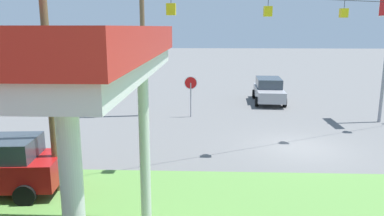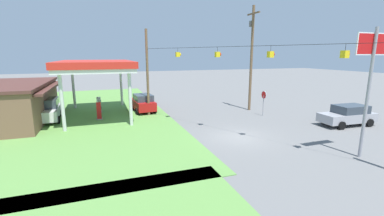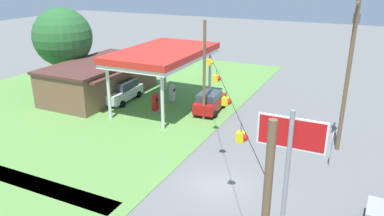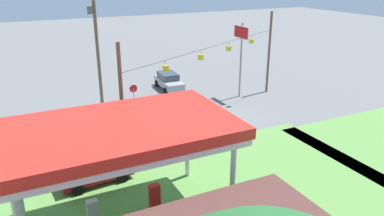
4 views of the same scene
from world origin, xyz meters
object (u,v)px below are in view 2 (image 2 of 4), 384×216
utility_pole_main (251,54)px  car_at_pumps_rear (48,110)px  car_on_crossroad (348,115)px  fuel_pump_near (99,111)px  car_at_pumps_front (143,103)px  fuel_pump_far (99,105)px  stop_sign_roadside (264,98)px  stop_sign_overhead (371,65)px  gas_station_canopy (96,66)px  gas_station_store (10,103)px

utility_pole_main → car_at_pumps_rear: bearing=83.9°
car_at_pumps_rear → utility_pole_main: bearing=80.6°
car_on_crossroad → utility_pole_main: bearing=-58.4°
fuel_pump_near → car_at_pumps_front: (2.10, -4.42, 0.19)m
car_at_pumps_rear → fuel_pump_far: bearing=111.0°
car_at_pumps_rear → stop_sign_roadside: 20.46m
car_at_pumps_rear → stop_sign_overhead: size_ratio=0.68×
fuel_pump_far → car_at_pumps_rear: size_ratio=0.32×
gas_station_canopy → car_at_pumps_front: size_ratio=2.47×
gas_station_canopy → stop_sign_overhead: bearing=-138.2°
fuel_pump_far → car_at_pumps_rear: 4.86m
fuel_pump_far → car_on_crossroad: bearing=-121.8°
gas_station_canopy → car_at_pumps_rear: 5.90m
stop_sign_roadside → stop_sign_overhead: 11.48m
car_at_pumps_front → car_at_pumps_rear: bearing=90.6°
gas_station_store → fuel_pump_near: (-1.80, -7.47, -0.99)m
car_on_crossroad → stop_sign_overhead: stop_sign_overhead is taller
gas_station_canopy → gas_station_store: (0.18, 7.46, -3.14)m
gas_station_canopy → stop_sign_overhead: size_ratio=1.47×
stop_sign_roadside → car_at_pumps_rear: bearing=-104.3°
gas_station_canopy → stop_sign_roadside: bearing=-109.4°
car_on_crossroad → car_at_pumps_front: bearing=-32.8°
car_on_crossroad → utility_pole_main: 10.83m
gas_station_canopy → fuel_pump_far: gas_station_canopy is taller
gas_station_store → fuel_pump_far: gas_station_store is taller
car_at_pumps_front → stop_sign_overhead: stop_sign_overhead is taller
gas_station_store → stop_sign_roadside: (-5.61, -22.85, 0.05)m
stop_sign_overhead → car_at_pumps_front: bearing=31.2°
fuel_pump_far → car_at_pumps_front: size_ratio=0.37×
fuel_pump_near → car_at_pumps_front: bearing=-64.6°
utility_pole_main → stop_sign_roadside: bearing=175.8°
car_at_pumps_front → car_on_crossroad: size_ratio=0.90×
gas_station_canopy → stop_sign_roadside: 16.60m
car_at_pumps_front → car_on_crossroad: (-11.35, -15.74, -0.06)m
car_at_pumps_rear → stop_sign_overhead: bearing=46.8°
fuel_pump_far → stop_sign_roadside: 16.95m
car_at_pumps_rear → car_on_crossroad: car_at_pumps_rear is taller
car_at_pumps_front → stop_sign_roadside: (-5.90, -10.96, 0.85)m
car_on_crossroad → gas_station_store: bearing=-18.9°
car_at_pumps_rear → utility_pole_main: utility_pole_main is taller
gas_station_canopy → utility_pole_main: 15.84m
gas_station_canopy → stop_sign_roadside: size_ratio=4.38×
car_at_pumps_front → utility_pole_main: size_ratio=0.41×
stop_sign_overhead → stop_sign_roadside: bearing=-4.2°
gas_station_store → car_at_pumps_front: gas_station_store is taller
fuel_pump_near → car_on_crossroad: (-9.25, -20.16, 0.13)m
fuel_pump_near → car_at_pumps_rear: (1.24, 4.42, 0.24)m
stop_sign_overhead → car_on_crossroad: bearing=-45.8°
fuel_pump_far → utility_pole_main: (-4.14, -15.60, 5.31)m
fuel_pump_near → stop_sign_overhead: (-14.68, -14.58, 4.63)m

